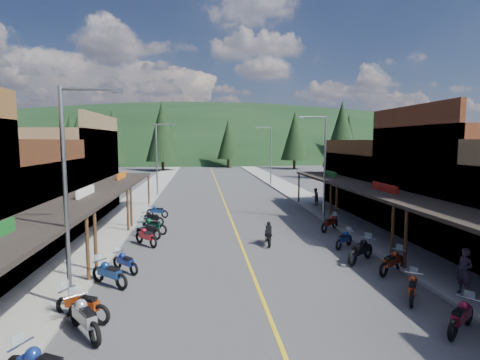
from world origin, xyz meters
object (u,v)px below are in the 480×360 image
object	(u,v)px
bike_west_6	(109,272)
bike_east_9	(330,222)
pine_9	(349,139)
bike_west_4	(84,316)
pine_4	(295,136)
pine_10	(113,137)
bike_west_11	(151,217)
shop_west_3	(56,174)
pine_2	(162,132)
streetlight_2	(323,163)
bike_west_10	(152,225)
bike_east_6	(392,261)
pedestrian_east_b	(315,196)
pine_7	(78,136)
bike_west_9	(148,229)
pine_0	(16,139)
shop_east_3	(386,182)
pine_1	(106,136)
bike_east_4	(461,315)
streetlight_3	(270,153)
shop_east_2	(463,183)
bike_west_7	(125,261)
pine_3	(228,139)
streetlight_0	(69,188)
pedestrian_east_a	(464,271)
pine_11	(342,134)
pine_8	(71,142)
bike_west_12	(157,211)
bike_east_7	(361,249)
bike_west_5	(82,303)
streetlight_1	(158,156)
bike_west_8	(146,235)
bike_east_5	(413,287)
pine_5	(345,133)

from	to	relation	value
bike_west_6	bike_east_9	bearing A→B (deg)	-16.60
pine_9	bike_west_4	xyz separation A→B (m)	(-30.02, -52.97, -5.71)
pine_4	bike_east_9	xyz separation A→B (m)	(-11.59, -55.33, -6.64)
pine_10	bike_west_11	distance (m)	44.47
shop_west_3	pine_2	distance (m)	47.07
streetlight_2	bike_west_10	size ratio (longest dim) A/B	3.63
bike_east_6	pedestrian_east_b	xyz separation A→B (m)	(1.86, 17.72, 0.33)
pine_7	bike_west_4	bearing A→B (deg)	-72.81
pine_10	bike_west_9	size ratio (longest dim) A/B	5.51
pine_0	pine_9	xyz separation A→B (m)	(64.00, -17.00, -0.10)
shop_east_3	streetlight_2	size ratio (longest dim) A/B	1.36
pine_1	bike_east_4	distance (m)	84.75
streetlight_3	bike_east_9	bearing A→B (deg)	-91.22
shop_east_2	bike_east_4	world-z (taller)	shop_east_2
shop_east_3	streetlight_2	xyz separation A→B (m)	(-6.80, -3.30, 1.93)
shop_west_3	shop_east_2	size ratio (longest dim) A/B	1.00
bike_west_7	pine_3	bearing A→B (deg)	37.47
pine_0	streetlight_0	bearing A→B (deg)	-64.08
pedestrian_east_a	pine_11	bearing A→B (deg)	153.58
streetlight_2	pine_8	bearing A→B (deg)	132.14
bike_west_12	bike_east_7	world-z (taller)	bike_east_7
bike_west_5	bike_west_9	world-z (taller)	bike_west_5
streetlight_1	pine_4	xyz separation A→B (m)	(24.95, 38.00, 2.78)
bike_west_7	bike_west_9	size ratio (longest dim) A/B	0.90
bike_east_9	pedestrian_east_a	world-z (taller)	pedestrian_east_a
pine_2	bike_west_8	world-z (taller)	pine_2
bike_west_12	pedestrian_east_b	xyz separation A→B (m)	(14.14, 3.62, 0.39)
bike_west_4	pedestrian_east_a	xyz separation A→B (m)	(13.84, 1.41, 0.41)
pine_3	bike_east_9	world-z (taller)	pine_3
shop_west_3	shop_east_3	world-z (taller)	shop_west_3
pine_0	pine_7	xyz separation A→B (m)	(8.00, 14.00, 0.75)
pine_10	bike_west_12	bearing A→B (deg)	-72.91
pine_4	bike_west_6	distance (m)	68.63
shop_east_2	bike_east_7	world-z (taller)	shop_east_2
pedestrian_east_a	pine_7	bearing A→B (deg)	-165.39
streetlight_1	bike_east_5	distance (m)	31.49
shop_west_3	bike_west_9	distance (m)	11.31
pine_5	bike_west_9	size ratio (longest dim) A/B	6.65
pine_0	pine_9	bearing A→B (deg)	-14.88
pine_9	pine_10	xyz separation A→B (m)	(-42.00, 5.00, 0.40)
pine_1	bike_west_10	bearing A→B (deg)	-74.17
shop_east_3	pine_2	xyz separation A→B (m)	(-23.75, 46.70, 5.46)
streetlight_2	bike_west_8	bearing A→B (deg)	-155.29
streetlight_3	bike_west_5	size ratio (longest dim) A/B	3.60
shop_west_3	pedestrian_east_b	xyz separation A→B (m)	(22.09, 2.76, -2.58)
shop_east_2	pine_5	size ratio (longest dim) A/B	0.78
pine_7	streetlight_2	bearing A→B (deg)	-60.19
pine_7	bike_west_9	xyz separation A→B (m)	(26.34, -72.01, -6.64)
bike_west_7	bike_east_7	size ratio (longest dim) A/B	0.80
pine_5	pine_8	xyz separation A→B (m)	(-56.00, -32.00, -2.01)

